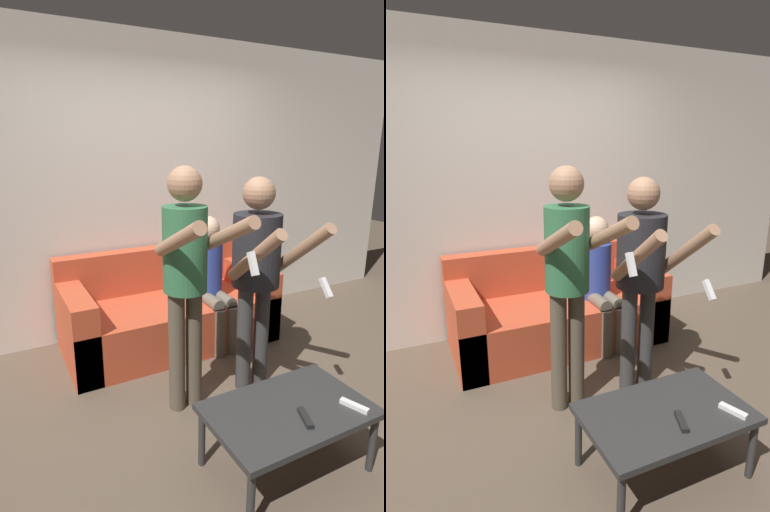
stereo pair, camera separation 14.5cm
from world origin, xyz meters
The scene contains 9 objects.
ground_plane centered at (0.00, 0.00, 0.00)m, with size 14.00×14.00×0.00m, color brown.
wall_back centered at (0.00, 1.64, 1.35)m, with size 6.40×0.06×2.70m.
couch centered at (0.09, 1.19, 0.28)m, with size 1.85×0.84×0.82m.
person_standing_left centered at (-0.18, 0.25, 1.01)m, with size 0.40×0.68×1.64m.
person_standing_right centered at (0.37, 0.25, 0.96)m, with size 0.46×0.69×1.55m.
person_seated centered at (0.43, 0.99, 0.63)m, with size 0.27×0.51×1.16m.
coffee_table centered at (0.06, -0.49, 0.35)m, with size 0.89×0.55×0.39m.
remote_near centered at (0.37, -0.65, 0.40)m, with size 0.08×0.15×0.02m.
remote_far centered at (0.07, -0.60, 0.40)m, with size 0.09×0.15×0.02m.
Camera 1 is at (-1.25, -1.89, 1.75)m, focal length 28.00 mm.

